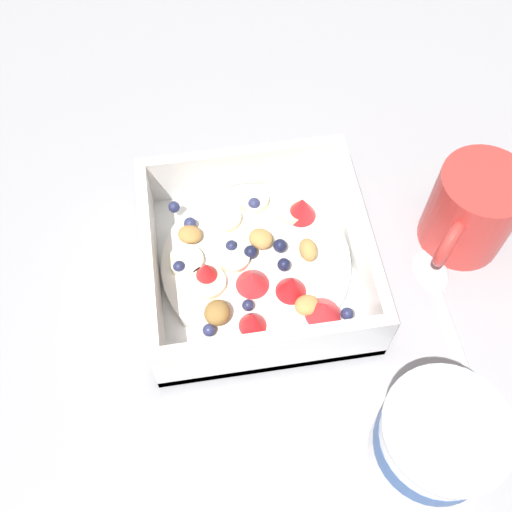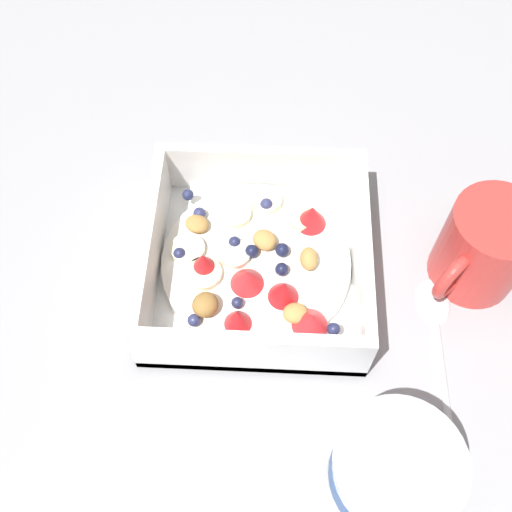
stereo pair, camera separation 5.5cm
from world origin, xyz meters
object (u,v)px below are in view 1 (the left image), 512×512
at_px(yogurt_cup, 434,441).
at_px(fruit_bowl, 257,262).
at_px(spoon, 441,293).
at_px(coffee_mug, 471,211).

bearing_deg(yogurt_cup, fruit_bowl, -60.17).
bearing_deg(fruit_bowl, spoon, 163.41).
bearing_deg(spoon, coffee_mug, -121.60).
bearing_deg(spoon, yogurt_cup, 66.74).
bearing_deg(coffee_mug, fruit_bowl, 2.72).
xyz_separation_m(spoon, coffee_mug, (-0.04, -0.06, 0.04)).
bearing_deg(spoon, fruit_bowl, -16.59).
distance_m(fruit_bowl, yogurt_cup, 0.22).
height_order(yogurt_cup, coffee_mug, coffee_mug).
height_order(spoon, yogurt_cup, yogurt_cup).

